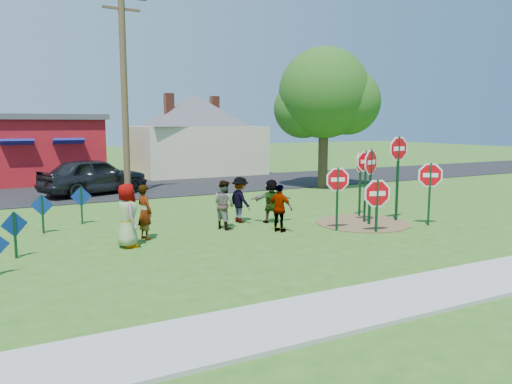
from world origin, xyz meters
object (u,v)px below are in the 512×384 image
Objects in this scene: stop_sign_a at (337,185)px; stop_sign_c at (398,159)px; stop_sign_b at (366,168)px; utility_pole at (124,86)px; leafy_tree at (326,98)px; person_b at (145,212)px; stop_sign_d at (361,168)px; person_a at (127,216)px; suv at (94,176)px.

stop_sign_c reaches higher than stop_sign_a.
stop_sign_b is at bearing 164.28° from stop_sign_c.
stop_sign_a is 0.83× the size of stop_sign_b.
utility_pole is at bearing 119.87° from stop_sign_c.
utility_pole is at bearing 168.27° from leafy_tree.
utility_pole is 10.11m from leafy_tree.
utility_pole reaches higher than stop_sign_c.
stop_sign_d is at bearing -106.82° from person_b.
leafy_tree reaches higher than stop_sign_d.
person_a is 0.96m from person_b.
suv is at bearing 164.79° from leafy_tree.
stop_sign_d reaches higher than person_a.
stop_sign_b is 0.51× the size of suv.
stop_sign_c is 9.36m from person_a.
suv reaches higher than person_a.
utility_pole is (1.68, 9.28, 4.30)m from person_b.
stop_sign_a is at bearing -166.08° from stop_sign_d.
person_a is (-8.04, 0.37, -1.00)m from stop_sign_b.
leafy_tree reaches higher than person_a.
person_a is 1.09× the size of person_b.
stop_sign_d reaches higher than stop_sign_a.
person_a is (-8.64, -0.63, -0.91)m from stop_sign_d.
stop_sign_d is at bearing -89.53° from person_a.
stop_sign_a is at bearing -123.26° from leafy_tree.
leafy_tree is at bearing 69.52° from stop_sign_b.
leafy_tree reaches higher than stop_sign_a.
utility_pole reaches higher than stop_sign_a.
stop_sign_c is at bearing -115.20° from person_b.
stop_sign_a is at bearing -175.60° from suv.
suv is at bearing 104.76° from stop_sign_d.
stop_sign_b is at bearing -96.34° from person_a.
person_a is at bearing 119.07° from person_b.
leafy_tree is at bearing 67.51° from stop_sign_c.
leafy_tree is (9.89, -2.05, -0.41)m from utility_pole.
stop_sign_b is 7.52m from person_b.
utility_pole reaches higher than person_a.
person_b is at bearing 178.31° from stop_sign_b.
leafy_tree is (3.00, 8.55, 2.51)m from stop_sign_c.
person_a is at bearing -147.13° from leafy_tree.
leafy_tree is (4.20, 8.28, 2.81)m from stop_sign_b.
person_b is (-8.57, 1.32, -1.38)m from stop_sign_c.
utility_pole is 1.33× the size of leafy_tree.
stop_sign_b is at bearing 36.38° from stop_sign_a.
stop_sign_d is at bearing -163.57° from suv.
stop_sign_d reaches higher than person_b.
stop_sign_c reaches higher than stop_sign_d.
stop_sign_a is 1.22× the size of person_a.
stop_sign_a is 6.52m from person_a.
stop_sign_b is at bearing -142.65° from stop_sign_d.
stop_sign_c is at bearing -6.16° from stop_sign_b.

